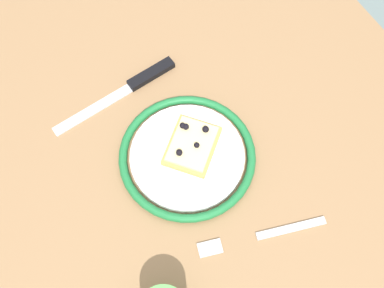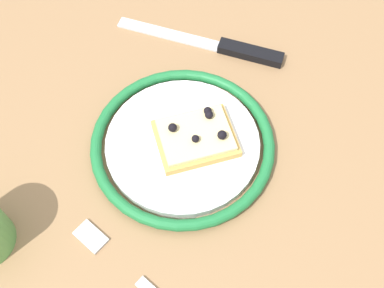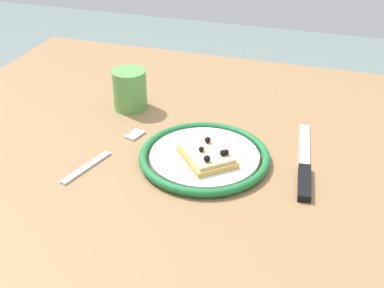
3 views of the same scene
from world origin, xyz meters
name	(u,v)px [view 1 (image 1 of 3)]	position (x,y,z in m)	size (l,w,h in m)	color
ground_plane	(187,256)	(0.00, 0.00, 0.00)	(6.00, 6.00, 0.00)	slate
dining_table	(183,182)	(0.00, 0.00, 0.67)	(1.14, 0.92, 0.75)	#936D47
plate	(187,156)	(0.01, -0.01, 0.76)	(0.22, 0.22, 0.02)	white
pizza_slice_near	(192,145)	(0.02, -0.03, 0.77)	(0.12, 0.12, 0.03)	tan
knife	(136,83)	(0.17, 0.00, 0.75)	(0.05, 0.24, 0.01)	silver
fork	(261,236)	(-0.16, -0.05, 0.75)	(0.07, 0.20, 0.00)	silver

